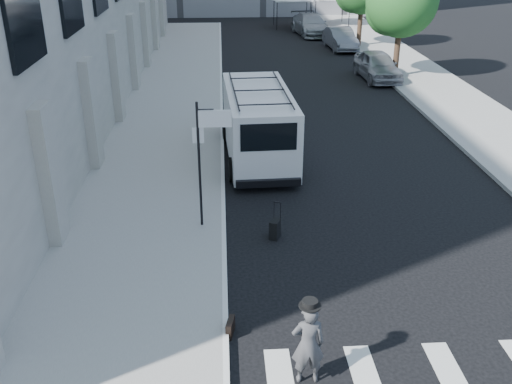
{
  "coord_description": "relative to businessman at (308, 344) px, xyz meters",
  "views": [
    {
      "loc": [
        -1.94,
        -10.82,
        7.65
      ],
      "look_at": [
        -1.12,
        2.77,
        1.3
      ],
      "focal_mm": 40.0,
      "sensor_mm": 36.0,
      "label": 1
    }
  ],
  "objects": [
    {
      "name": "tree_near",
      "position": [
        8.01,
        22.92,
        3.14
      ],
      "size": [
        3.8,
        3.83,
        6.03
      ],
      "color": "black",
      "rests_on": "ground"
    },
    {
      "name": "briefcase",
      "position": [
        -1.38,
        1.41,
        -0.66
      ],
      "size": [
        0.21,
        0.46,
        0.34
      ],
      "primitive_type": "cube",
      "rotation": [
        0.0,
        0.0,
        -0.21
      ],
      "color": "black",
      "rests_on": "ground"
    },
    {
      "name": "businessman",
      "position": [
        0.0,
        0.0,
        0.0
      ],
      "size": [
        0.61,
        0.41,
        1.67
      ],
      "primitive_type": "imported",
      "rotation": [
        0.0,
        0.0,
        3.15
      ],
      "color": "#3F3F42",
      "rests_on": "ground"
    },
    {
      "name": "cargo_van",
      "position": [
        -0.19,
        11.44,
        0.44
      ],
      "size": [
        2.58,
        6.72,
        2.48
      ],
      "rotation": [
        0.0,
        0.0,
        0.04
      ],
      "color": "silver",
      "rests_on": "ground"
    },
    {
      "name": "parked_car_a",
      "position": [
        7.09,
        22.66,
        -0.07
      ],
      "size": [
        2.04,
        4.58,
        1.53
      ],
      "primitive_type": "imported",
      "rotation": [
        0.0,
        0.0,
        0.05
      ],
      "color": "gray",
      "rests_on": "ground"
    },
    {
      "name": "sidewalk_left",
      "position": [
        -3.73,
        18.76,
        -0.76
      ],
      "size": [
        4.5,
        48.0,
        0.15
      ],
      "primitive_type": "cube",
      "color": "gray",
      "rests_on": "ground"
    },
    {
      "name": "ground",
      "position": [
        0.52,
        2.76,
        -0.83
      ],
      "size": [
        120.0,
        120.0,
        0.0
      ],
      "primitive_type": "plane",
      "color": "black",
      "rests_on": "ground"
    },
    {
      "name": "sidewalk_right",
      "position": [
        9.52,
        22.76,
        -0.76
      ],
      "size": [
        4.0,
        56.0,
        0.15
      ],
      "primitive_type": "cube",
      "color": "gray",
      "rests_on": "ground"
    },
    {
      "name": "sign_pole",
      "position": [
        -1.85,
        5.97,
        1.82
      ],
      "size": [
        1.03,
        0.07,
        3.5
      ],
      "color": "black",
      "rests_on": "sidewalk_left"
    },
    {
      "name": "suitcase",
      "position": [
        -0.1,
        5.36,
        -0.56
      ],
      "size": [
        0.36,
        0.42,
        1.01
      ],
      "rotation": [
        0.0,
        0.0,
        -0.42
      ],
      "color": "black",
      "rests_on": "ground"
    },
    {
      "name": "parked_car_c",
      "position": [
        5.52,
        36.97,
        -0.05
      ],
      "size": [
        2.87,
        5.63,
        1.56
      ],
      "primitive_type": "imported",
      "rotation": [
        0.0,
        0.0,
        0.13
      ],
      "color": "#919598",
      "rests_on": "ground"
    },
    {
      "name": "parked_car_b",
      "position": [
        6.71,
        31.2,
        -0.12
      ],
      "size": [
        1.82,
        4.45,
        1.44
      ],
      "primitive_type": "imported",
      "rotation": [
        0.0,
        0.0,
        0.07
      ],
      "color": "slate",
      "rests_on": "ground"
    }
  ]
}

